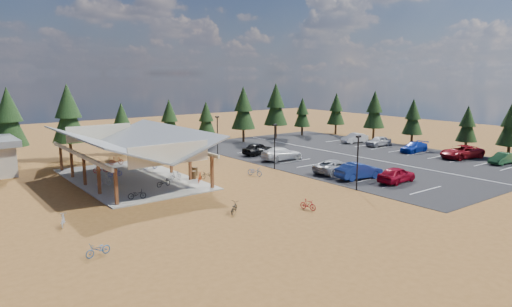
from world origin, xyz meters
name	(u,v)px	position (x,y,z in m)	size (l,w,h in m)	color
ground	(250,178)	(0.00, 0.00, 0.00)	(140.00, 140.00, 0.00)	brown
asphalt_lot	(348,155)	(18.50, 3.00, 0.02)	(27.00, 44.00, 0.04)	black
concrete_pad	(131,179)	(-10.00, 7.00, 0.05)	(10.60, 18.60, 0.10)	gray
bike_pavilion	(129,142)	(-10.00, 7.00, 3.82)	(11.65, 19.40, 4.97)	#5D2C1A
lamp_post_0	(358,159)	(5.00, -10.00, 2.98)	(0.50, 0.25, 5.14)	black
lamp_post_1	(275,143)	(5.00, 2.00, 2.98)	(0.50, 0.25, 5.14)	black
lamp_post_2	(217,132)	(5.00, 14.00, 2.98)	(0.50, 0.25, 5.14)	black
trash_bin_0	(193,175)	(-4.96, 2.97, 0.45)	(0.60, 0.60, 0.90)	#442F18
trash_bin_1	(195,171)	(-3.84, 4.61, 0.45)	(0.60, 0.60, 0.90)	#442F18
pine_1	(9,117)	(-18.24, 22.86, 5.64)	(3.96, 3.96, 9.23)	#382314
pine_2	(68,114)	(-11.84, 21.69, 5.83)	(4.10, 4.10, 9.55)	#382314
pine_3	(122,123)	(-5.12, 21.62, 4.24)	(2.98, 2.98, 6.94)	#382314
pine_4	(169,119)	(1.89, 21.77, 4.36)	(3.07, 3.07, 7.15)	#382314
pine_5	(206,119)	(7.55, 21.10, 4.07)	(2.87, 2.87, 6.68)	#382314
pine_6	(243,108)	(14.36, 21.10, 5.36)	(3.76, 3.76, 8.77)	#382314
pine_7	(276,105)	(21.24, 21.41, 5.62)	(3.95, 3.95, 9.20)	#382314
pine_8	(302,112)	(27.04, 21.16, 4.03)	(2.84, 2.84, 6.61)	#382314
pine_9	(511,124)	(32.31, -11.30, 4.51)	(3.17, 3.17, 7.39)	#382314
pine_10	(467,124)	(32.74, -5.46, 3.97)	(2.79, 2.79, 6.50)	#382314
pine_11	(413,117)	(32.68, 2.97, 4.30)	(3.03, 3.03, 7.05)	#382314
pine_12	(374,110)	(33.14, 10.50, 4.88)	(3.43, 3.43, 7.99)	#382314
pine_13	(336,109)	(33.12, 18.89, 4.48)	(3.15, 3.15, 7.34)	#382314
bike_0	(137,194)	(-12.60, -0.80, 0.50)	(0.53, 1.53, 0.80)	black
bike_1	(104,181)	(-13.33, 5.29, 0.62)	(0.49, 1.73, 1.04)	gray
bike_2	(115,173)	(-10.99, 8.82, 0.51)	(0.55, 1.57, 0.82)	#252B99
bike_3	(101,168)	(-11.55, 11.47, 0.60)	(0.47, 1.66, 1.00)	maroon
bike_4	(163,182)	(-8.86, 1.80, 0.51)	(0.54, 1.55, 0.82)	black
bike_5	(175,176)	(-6.71, 3.52, 0.56)	(0.43, 1.53, 0.92)	#9B9CA4
bike_6	(150,165)	(-6.48, 10.09, 0.52)	(0.56, 1.61, 0.85)	navy
bike_7	(116,161)	(-8.62, 14.80, 0.59)	(0.46, 1.64, 0.99)	#99321B
bike_9	(63,220)	(-19.52, -4.10, 0.46)	(0.43, 1.52, 0.92)	#9D9FA6
bike_10	(98,249)	(-19.32, -11.02, 0.41)	(0.55, 1.57, 0.83)	#174A88
bike_11	(308,205)	(-2.91, -11.79, 0.44)	(0.41, 1.47, 0.88)	maroon
bike_12	(234,208)	(-8.09, -8.92, 0.44)	(0.58, 1.67, 0.88)	black
bike_14	(255,171)	(1.09, 0.55, 0.48)	(0.64, 1.83, 0.96)	navy
bike_15	(200,177)	(-5.10, 1.46, 0.53)	(0.50, 1.77, 1.07)	#9A2E0C
bike_16	(207,175)	(-3.56, 2.52, 0.40)	(0.53, 1.51, 0.79)	black
car_0	(397,175)	(10.43, -10.44, 0.83)	(1.87, 4.64, 1.58)	#9C061B
car_1	(359,171)	(8.72, -7.12, 0.88)	(1.77, 5.07, 1.67)	navy
car_2	(335,166)	(8.85, -3.71, 0.78)	(2.44, 5.29, 1.47)	#A2A5AA
car_3	(282,154)	(9.08, 5.54, 0.84)	(2.24, 5.51, 1.60)	white
car_4	(258,149)	(9.03, 10.31, 0.83)	(1.88, 4.66, 1.59)	black
car_5	(503,158)	(28.54, -12.34, 0.71)	(1.42, 4.07, 1.34)	#1F512B
car_6	(462,152)	(28.17, -7.42, 0.87)	(2.74, 5.94, 1.65)	maroon
car_7	(414,147)	(27.37, -1.04, 0.74)	(1.96, 4.81, 1.40)	#0D2AA1
car_8	(379,141)	(27.81, 5.30, 0.78)	(1.74, 4.33, 1.47)	#B5B6BD
car_9	(354,138)	(27.54, 9.70, 0.78)	(1.57, 4.50, 1.48)	white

